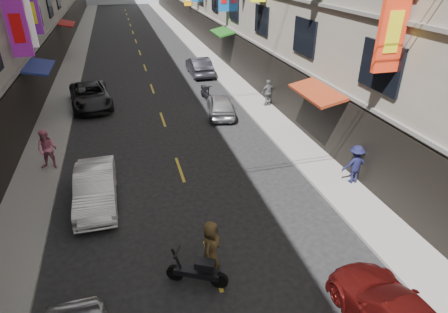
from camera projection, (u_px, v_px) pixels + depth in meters
sidewalk_left at (75, 56)px, 35.42m from camera, size 2.00×90.00×0.12m
sidewalk_right at (199, 49)px, 38.24m from camera, size 2.00×90.00×0.12m
street_awnings at (133, 61)px, 21.53m from camera, size 13.99×35.20×0.41m
lane_markings at (142, 60)px, 34.30m from camera, size 0.12×80.20×0.01m
scooter_crossing at (198, 271)px, 10.46m from camera, size 1.65×0.96×1.14m
scooter_far_right at (206, 93)px, 24.33m from camera, size 0.51×1.80×1.14m
car_left_mid at (96, 188)px, 13.86m from camera, size 1.42×4.05×1.33m
car_left_far at (90, 96)px, 23.15m from camera, size 2.89×5.21×1.38m
car_right_mid at (221, 105)px, 21.88m from camera, size 2.08×3.88×1.26m
car_right_far at (199, 66)px, 29.48m from camera, size 1.49×4.26×1.40m
pedestrian_lfar at (47, 149)px, 15.92m from camera, size 0.98×0.79×1.77m
pedestrian_rnear at (355, 164)px, 14.92m from camera, size 1.08×0.60×1.62m
pedestrian_rfar at (268, 93)px, 22.89m from camera, size 0.99×0.62×1.62m
pedestrian_crossing at (211, 246)px, 10.81m from camera, size 0.90×0.98×1.65m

